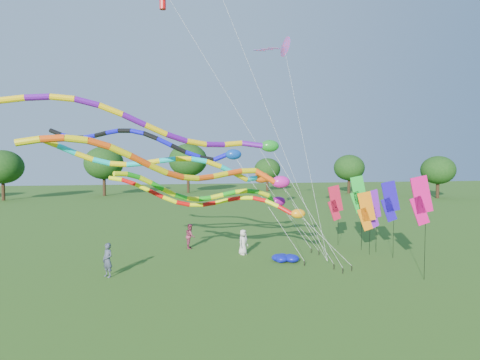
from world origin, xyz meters
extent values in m
plane|color=#285717|center=(0.00, 0.00, 0.00)|extent=(160.00, 160.00, 0.00)
cylinder|color=#382314|center=(38.81, 42.90, 1.29)|extent=(0.50, 0.50, 2.59)
ellipsoid|color=#143A0F|center=(38.81, 42.90, 4.67)|extent=(5.46, 5.46, 4.64)
cylinder|color=#382314|center=(24.04, 46.91, 1.29)|extent=(0.50, 0.50, 2.59)
ellipsoid|color=#143A0F|center=(24.04, 46.91, 4.68)|extent=(5.47, 5.47, 4.65)
cylinder|color=#382314|center=(11.15, 51.88, 1.54)|extent=(0.50, 0.50, 3.09)
ellipsoid|color=#143A0F|center=(11.15, 51.88, 5.58)|extent=(6.52, 6.52, 5.54)
cylinder|color=#382314|center=(-2.78, 55.61, 1.75)|extent=(0.50, 0.50, 3.50)
ellipsoid|color=#143A0F|center=(-2.78, 55.61, 6.31)|extent=(7.38, 7.38, 6.27)
cylinder|color=#382314|center=(-15.93, 49.43, 1.44)|extent=(0.50, 0.50, 2.88)
ellipsoid|color=#143A0F|center=(-15.93, 49.43, 5.21)|extent=(6.09, 6.09, 5.18)
cylinder|color=black|center=(3.42, 2.92, 0.15)|extent=(0.05, 0.05, 0.30)
cylinder|color=silver|center=(2.01, 3.20, 1.68)|extent=(0.02, 0.02, 4.01)
ellipsoid|color=orange|center=(0.60, 3.48, 3.08)|extent=(0.79, 0.51, 0.51)
cylinder|color=red|center=(-0.06, 3.71, 3.26)|extent=(0.23, 0.23, 0.80)
cylinder|color=#FBFF0D|center=(-0.70, 4.02, 3.58)|extent=(0.23, 0.23, 0.76)
cylinder|color=red|center=(-1.33, 4.30, 3.80)|extent=(0.23, 0.23, 0.71)
cylinder|color=#FBFF0D|center=(-1.98, 4.52, 3.86)|extent=(0.23, 0.23, 0.68)
cylinder|color=red|center=(-2.65, 4.68, 3.80)|extent=(0.23, 0.23, 0.69)
cylinder|color=#FBFF0D|center=(-3.32, 4.77, 3.67)|extent=(0.23, 0.23, 0.70)
cylinder|color=red|center=(-4.01, 4.80, 3.55)|extent=(0.23, 0.23, 0.70)
cylinder|color=#FBFF0D|center=(-4.71, 4.78, 3.51)|extent=(0.23, 0.23, 0.70)
cylinder|color=red|center=(-5.42, 4.73, 3.60)|extent=(0.23, 0.23, 0.73)
cylinder|color=#FBFF0D|center=(-6.12, 4.67, 3.83)|extent=(0.23, 0.23, 0.77)
cylinder|color=red|center=(-6.82, 4.63, 4.16)|extent=(0.23, 0.23, 0.78)
cylinder|color=#FBFF0D|center=(-7.52, 4.64, 4.50)|extent=(0.23, 0.23, 0.77)
cylinder|color=red|center=(-8.20, 4.70, 4.79)|extent=(0.23, 0.23, 0.72)
cylinder|color=#FBFF0D|center=(-8.87, 4.82, 4.95)|extent=(0.23, 0.23, 0.69)
cylinder|color=black|center=(2.62, 3.41, 0.15)|extent=(0.05, 0.05, 0.30)
cylinder|color=silver|center=(0.96, 2.87, 2.56)|extent=(0.02, 0.02, 5.75)
ellipsoid|color=#D71797|center=(-0.71, 2.33, 4.84)|extent=(0.95, 0.61, 0.61)
cylinder|color=#F14A0C|center=(-1.50, 2.35, 5.13)|extent=(0.27, 0.27, 1.10)
cylinder|color=yellow|center=(-2.33, 2.37, 5.40)|extent=(0.27, 0.27, 0.79)
cylinder|color=#F14A0C|center=(-3.08, 2.12, 5.34)|extent=(0.27, 0.27, 0.80)
cylinder|color=yellow|center=(-3.81, 1.80, 5.22)|extent=(0.27, 0.27, 0.81)
cylinder|color=#F14A0C|center=(-4.52, 1.43, 5.13)|extent=(0.27, 0.27, 0.81)
cylinder|color=yellow|center=(-5.22, 1.02, 5.14)|extent=(0.27, 0.27, 0.82)
cylinder|color=#F14A0C|center=(-5.91, 0.59, 5.29)|extent=(0.27, 0.27, 0.84)
cylinder|color=yellow|center=(-6.60, 0.17, 5.57)|extent=(0.27, 0.27, 0.88)
cylinder|color=#F14A0C|center=(-7.30, -0.22, 5.92)|extent=(0.27, 0.27, 0.89)
cylinder|color=yellow|center=(-8.02, -0.57, 6.28)|extent=(0.27, 0.27, 0.86)
cylinder|color=#F14A0C|center=(-8.76, -0.85, 6.56)|extent=(0.27, 0.27, 0.82)
cylinder|color=yellow|center=(-9.52, -1.07, 6.71)|extent=(0.27, 0.27, 0.80)
cylinder|color=#F14A0C|center=(-10.30, -1.23, 6.72)|extent=(0.27, 0.27, 0.80)
cylinder|color=yellow|center=(-11.10, -1.33, 6.62)|extent=(0.27, 0.27, 0.82)
cylinder|color=black|center=(2.75, 2.58, 0.15)|extent=(0.05, 0.05, 0.30)
cylinder|color=silver|center=(0.71, 2.33, 3.44)|extent=(0.02, 0.02, 7.55)
ellipsoid|color=#19891F|center=(-1.33, 2.08, 6.61)|extent=(0.90, 0.58, 0.58)
cylinder|color=#5D0D95|center=(-2.16, 2.21, 6.68)|extent=(0.26, 0.26, 1.04)
cylinder|color=yellow|center=(-3.10, 2.26, 6.70)|extent=(0.26, 0.26, 0.94)
cylinder|color=#5D0D95|center=(-4.00, 1.99, 6.66)|extent=(0.26, 0.26, 0.94)
cylinder|color=yellow|center=(-4.90, 1.69, 6.72)|extent=(0.26, 0.26, 0.96)
cylinder|color=#5D0D95|center=(-5.79, 1.39, 6.93)|extent=(0.26, 0.26, 0.98)
cylinder|color=yellow|center=(-6.69, 1.10, 7.25)|extent=(0.26, 0.26, 1.01)
cylinder|color=#5D0D95|center=(-7.59, 0.86, 7.65)|extent=(0.26, 0.26, 1.01)
cylinder|color=yellow|center=(-8.50, 0.67, 8.02)|extent=(0.26, 0.26, 0.99)
cylinder|color=#5D0D95|center=(-9.42, 0.55, 8.30)|extent=(0.26, 0.26, 0.95)
cylinder|color=yellow|center=(-10.34, 0.50, 8.44)|extent=(0.26, 0.26, 0.93)
cylinder|color=#5D0D95|center=(-11.28, 0.51, 8.44)|extent=(0.26, 0.26, 0.94)
cylinder|color=yellow|center=(-12.22, 0.56, 8.35)|extent=(0.26, 0.26, 0.95)
cylinder|color=black|center=(1.27, 4.36, 0.15)|extent=(0.05, 0.05, 0.30)
cylinder|color=silver|center=(-0.65, 4.89, 3.26)|extent=(0.02, 0.02, 7.17)
ellipsoid|color=#0B3B9E|center=(-2.57, 5.42, 6.24)|extent=(0.91, 0.58, 0.58)
cylinder|color=#0F0DD3|center=(-3.27, 5.64, 6.08)|extent=(0.26, 0.26, 0.83)
cylinder|color=black|center=(-4.03, 5.77, 6.00)|extent=(0.26, 0.26, 0.80)
cylinder|color=#0F0DD3|center=(-4.82, 5.80, 6.22)|extent=(0.26, 0.26, 0.84)
cylinder|color=black|center=(-5.60, 5.85, 6.54)|extent=(0.26, 0.26, 0.86)
cylinder|color=#0F0DD3|center=(-6.36, 5.96, 6.92)|extent=(0.26, 0.26, 0.86)
cylinder|color=black|center=(-7.11, 6.12, 7.25)|extent=(0.26, 0.26, 0.82)
cylinder|color=#0F0DD3|center=(-7.85, 6.35, 7.48)|extent=(0.26, 0.26, 0.79)
cylinder|color=black|center=(-8.56, 6.65, 7.57)|extent=(0.26, 0.26, 0.78)
cylinder|color=#0F0DD3|center=(-9.26, 6.99, 7.53)|extent=(0.26, 0.26, 0.79)
cylinder|color=black|center=(-9.95, 7.37, 7.40)|extent=(0.26, 0.26, 0.80)
cylinder|color=#0F0DD3|center=(-10.64, 7.76, 7.28)|extent=(0.26, 0.26, 0.80)
cylinder|color=black|center=(-11.33, 8.14, 7.24)|extent=(0.26, 0.26, 0.78)
cylinder|color=#0F0DD3|center=(-12.03, 8.49, 7.33)|extent=(0.26, 0.26, 0.79)
cylinder|color=black|center=(-12.74, 8.78, 7.55)|extent=(0.26, 0.26, 0.82)
cylinder|color=black|center=(2.72, 7.21, 0.15)|extent=(0.05, 0.05, 0.30)
cylinder|color=silver|center=(1.02, 6.82, 2.58)|extent=(0.02, 0.02, 5.77)
ellipsoid|color=#F2550E|center=(-0.69, 6.43, 4.87)|extent=(0.99, 0.64, 0.64)
cylinder|color=#0BC6C7|center=(-1.39, 6.06, 4.83)|extent=(0.29, 0.29, 0.92)
cylinder|color=yellow|center=(-2.14, 5.63, 4.99)|extent=(0.29, 0.29, 0.92)
cylinder|color=#0BC6C7|center=(-2.92, 5.37, 5.38)|extent=(0.29, 0.29, 0.91)
cylinder|color=yellow|center=(-3.72, 5.18, 5.71)|extent=(0.29, 0.29, 0.87)
cylinder|color=#0BC6C7|center=(-4.54, 5.05, 5.92)|extent=(0.29, 0.29, 0.84)
cylinder|color=yellow|center=(-5.37, 4.99, 5.99)|extent=(0.29, 0.29, 0.84)
cylinder|color=#0BC6C7|center=(-6.21, 4.97, 5.93)|extent=(0.29, 0.29, 0.85)
cylinder|color=yellow|center=(-7.06, 4.97, 5.81)|extent=(0.29, 0.29, 0.86)
cylinder|color=#0BC6C7|center=(-7.90, 4.97, 5.72)|extent=(0.29, 0.29, 0.85)
cylinder|color=yellow|center=(-8.74, 4.94, 5.71)|extent=(0.29, 0.29, 0.84)
cylinder|color=#0BC6C7|center=(-9.57, 4.87, 5.85)|extent=(0.29, 0.29, 0.85)
cylinder|color=yellow|center=(-10.39, 4.75, 6.11)|extent=(0.29, 0.29, 0.89)
cylinder|color=#0BC6C7|center=(-11.19, 4.55, 6.46)|extent=(0.29, 0.29, 0.91)
cylinder|color=yellow|center=(-11.97, 4.29, 6.82)|extent=(0.29, 0.29, 0.90)
cylinder|color=black|center=(3.02, 6.63, 0.15)|extent=(0.05, 0.05, 0.30)
cylinder|color=silver|center=(1.57, 6.19, 1.89)|extent=(0.02, 0.02, 4.42)
ellipsoid|color=#830B6F|center=(0.12, 5.75, 3.50)|extent=(0.90, 0.58, 0.58)
cylinder|color=#179D14|center=(-0.43, 5.29, 3.72)|extent=(0.26, 0.26, 0.94)
cylinder|color=#D5E50C|center=(-0.97, 4.87, 4.05)|extent=(0.26, 0.26, 0.68)
cylinder|color=#179D14|center=(-1.61, 4.78, 4.20)|extent=(0.26, 0.26, 0.65)
cylinder|color=#D5E50C|center=(-2.26, 4.73, 4.21)|extent=(0.26, 0.26, 0.66)
cylinder|color=#179D14|center=(-2.92, 4.72, 4.11)|extent=(0.26, 0.26, 0.68)
cylinder|color=#D5E50C|center=(-3.59, 4.71, 3.96)|extent=(0.26, 0.26, 0.68)
cylinder|color=#179D14|center=(-4.25, 4.70, 3.85)|extent=(0.26, 0.26, 0.66)
cylinder|color=#D5E50C|center=(-4.90, 4.65, 3.85)|extent=(0.26, 0.26, 0.65)
cylinder|color=#179D14|center=(-5.54, 4.55, 3.99)|extent=(0.26, 0.26, 0.67)
cylinder|color=#D5E50C|center=(-6.15, 4.39, 4.26)|extent=(0.26, 0.26, 0.71)
cylinder|color=#179D14|center=(-6.75, 4.16, 4.60)|extent=(0.26, 0.26, 0.73)
cylinder|color=#D5E50C|center=(-7.33, 3.87, 4.92)|extent=(0.26, 0.26, 0.72)
cylinder|color=#179D14|center=(-7.89, 3.53, 5.16)|extent=(0.26, 0.26, 0.68)
cylinder|color=#D5E50C|center=(-8.44, 3.16, 5.26)|extent=(0.26, 0.26, 0.67)
cylinder|color=black|center=(2.50, 4.00, 0.15)|extent=(0.04, 0.04, 0.30)
cylinder|color=silver|center=(-2.00, 5.24, 8.00)|extent=(0.01, 0.01, 18.00)
cylinder|color=red|center=(-6.40, 6.49, 14.59)|extent=(0.36, 0.36, 0.50)
cylinder|color=black|center=(2.50, 4.00, 0.15)|extent=(0.04, 0.04, 0.30)
cylinder|color=silver|center=(-2.29, 4.21, 11.81)|extent=(0.01, 0.01, 24.94)
cylinder|color=black|center=(2.50, 4.00, 0.15)|extent=(0.04, 0.04, 0.30)
cylinder|color=silver|center=(2.26, 7.57, 7.15)|extent=(0.01, 0.01, 15.45)
cone|color=purple|center=(2.02, 11.13, 13.99)|extent=(1.57, 1.67, 1.62)
cube|color=purple|center=(1.32, 11.13, 13.84)|extent=(0.90, 0.12, 0.04)
cube|color=purple|center=(0.77, 11.13, 13.72)|extent=(0.90, 0.12, 0.04)
cube|color=purple|center=(0.22, 11.13, 13.60)|extent=(0.90, 0.12, 0.04)
cylinder|color=black|center=(6.18, 6.19, 1.81)|extent=(0.02, 0.02, 3.62)
cube|color=orange|center=(5.97, 6.26, 3.02)|extent=(1.13, 0.43, 1.93)
cube|color=orange|center=(5.89, 6.28, 2.22)|extent=(0.98, 0.39, 1.51)
cylinder|color=black|center=(6.93, 6.75, 1.85)|extent=(0.02, 0.02, 3.70)
cube|color=purple|center=(6.72, 6.70, 3.10)|extent=(1.14, 0.35, 1.93)
cube|color=purple|center=(6.64, 6.68, 2.30)|extent=(1.00, 0.31, 1.51)
cylinder|color=black|center=(6.29, 0.90, 2.41)|extent=(0.02, 0.02, 4.83)
cube|color=#DF0C6A|center=(6.08, 0.95, 4.23)|extent=(1.15, 0.34, 1.93)
cube|color=#DF0C6A|center=(6.00, 0.97, 3.43)|extent=(1.00, 0.30, 1.51)
cylinder|color=black|center=(6.30, 7.50, 2.28)|extent=(0.02, 0.02, 4.55)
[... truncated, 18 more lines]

